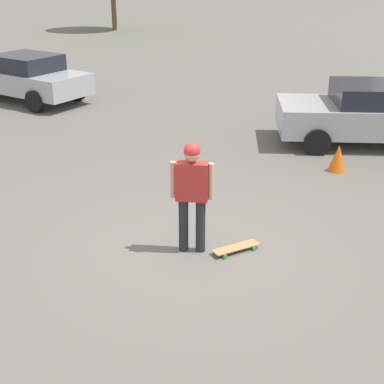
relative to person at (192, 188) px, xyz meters
name	(u,v)px	position (x,y,z in m)	size (l,w,h in m)	color
ground_plane	(192,250)	(0.00, 0.00, -1.04)	(220.00, 220.00, 0.00)	slate
person	(192,188)	(0.00, 0.00, 0.00)	(0.24, 0.65, 1.75)	#262628
skateboard	(236,248)	(0.08, -0.68, -0.98)	(0.64, 0.74, 0.08)	tan
car_parked_near	(370,113)	(5.96, -3.30, -0.29)	(2.46, 4.48, 1.46)	#ADB2B7
car_parked_far	(26,77)	(8.54, 6.82, -0.29)	(3.25, 4.56, 1.45)	#ADB2B7
traffic_cone	(338,158)	(3.89, -2.46, -0.75)	(0.39, 0.39, 0.58)	orange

